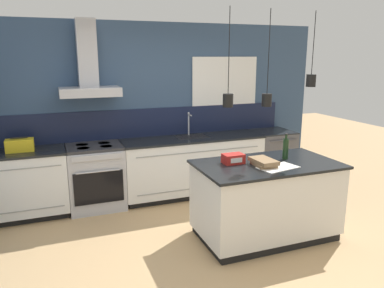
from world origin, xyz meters
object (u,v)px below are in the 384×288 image
object	(u,v)px
yellow_toolbox	(20,145)
dishwasher	(271,157)
oven_range	(96,177)
red_supply_box	(233,159)
bottle_on_island	(286,148)
book_stack	(263,162)

from	to	relation	value
yellow_toolbox	dishwasher	bearing A→B (deg)	-0.00
oven_range	dishwasher	bearing A→B (deg)	0.08
red_supply_box	yellow_toolbox	world-z (taller)	yellow_toolbox
red_supply_box	bottle_on_island	bearing A→B (deg)	-4.22
bottle_on_island	yellow_toolbox	xyz separation A→B (m)	(-3.00, 1.52, -0.05)
oven_range	bottle_on_island	distance (m)	2.63
dishwasher	red_supply_box	xyz separation A→B (m)	(-1.47, -1.47, 0.51)
dishwasher	red_supply_box	distance (m)	2.14
dishwasher	yellow_toolbox	xyz separation A→B (m)	(-3.79, 0.00, 0.54)
bottle_on_island	book_stack	size ratio (longest dim) A/B	0.91
oven_range	yellow_toolbox	size ratio (longest dim) A/B	2.68
oven_range	dishwasher	size ratio (longest dim) A/B	1.00
oven_range	bottle_on_island	bearing A→B (deg)	-36.31
bottle_on_island	yellow_toolbox	size ratio (longest dim) A/B	0.91
book_stack	yellow_toolbox	xyz separation A→B (m)	(-2.60, 1.69, 0.04)
dishwasher	oven_range	bearing A→B (deg)	-179.92
dishwasher	yellow_toolbox	size ratio (longest dim) A/B	2.68
bottle_on_island	red_supply_box	bearing A→B (deg)	175.78
bottle_on_island	oven_range	bearing A→B (deg)	143.69
book_stack	yellow_toolbox	size ratio (longest dim) A/B	1.00
bottle_on_island	book_stack	xyz separation A→B (m)	(-0.40, -0.16, -0.09)
red_supply_box	yellow_toolbox	bearing A→B (deg)	147.62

